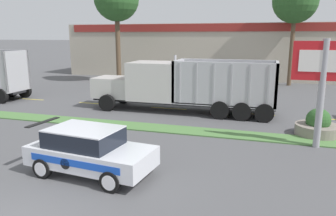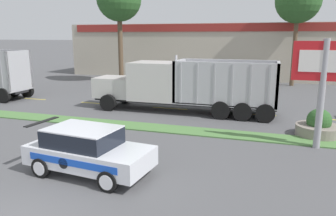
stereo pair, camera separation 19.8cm
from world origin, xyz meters
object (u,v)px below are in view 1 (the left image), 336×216
rally_car (89,150)px  store_sign_post (323,73)px  dump_truck_lead (167,86)px  stone_planter (318,126)px

rally_car → store_sign_post: store_sign_post is taller
dump_truck_lead → rally_car: (0.32, -10.03, -0.72)m
rally_car → dump_truck_lead: bearing=91.8°
dump_truck_lead → stone_planter: 8.93m
rally_car → store_sign_post: (7.77, 5.23, 2.31)m
rally_car → stone_planter: size_ratio=2.17×
dump_truck_lead → rally_car: bearing=-88.2°
dump_truck_lead → stone_planter: size_ratio=5.60×
dump_truck_lead → rally_car: 10.06m
rally_car → store_sign_post: 9.64m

